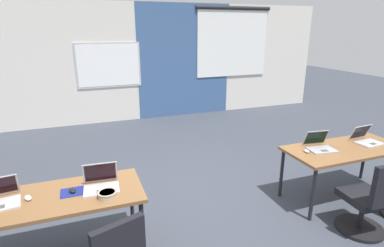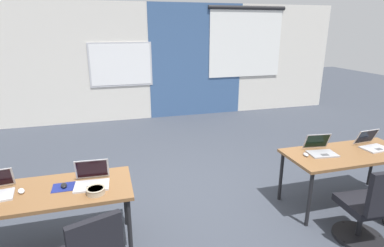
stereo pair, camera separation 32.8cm
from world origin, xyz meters
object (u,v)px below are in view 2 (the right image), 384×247
(mouse_near_left_end, at_px, (21,191))
(mouse_near_right_inner, at_px, (306,155))
(laptop_near_left_inner, at_px, (92,180))
(desk_near_right, at_px, (348,157))
(mouse_near_left_inner, at_px, (64,185))
(laptop_near_right_inner, at_px, (320,149))
(chair_near_right_inner, at_px, (368,212))
(desk_near_left, at_px, (47,196))
(snack_bowl, at_px, (96,190))
(laptop_near_right_end, at_px, (372,144))

(mouse_near_left_end, relative_size, mouse_near_right_inner, 1.02)
(mouse_near_left_end, xyz_separation_m, laptop_near_left_inner, (0.65, -0.01, 0.03))
(desk_near_right, relative_size, mouse_near_left_end, 14.08)
(mouse_near_left_inner, xyz_separation_m, laptop_near_right_inner, (2.99, 0.06, 0.03))
(desk_near_right, bearing_deg, chair_near_right_inner, -115.26)
(mouse_near_left_inner, bearing_deg, laptop_near_right_inner, 1.11)
(desk_near_left, height_order, laptop_near_left_inner, laptop_near_left_inner)
(desk_near_right, height_order, mouse_near_right_inner, mouse_near_right_inner)
(desk_near_right, xyz_separation_m, snack_bowl, (-3.04, -0.18, 0.10))
(laptop_near_right_end, xyz_separation_m, mouse_near_left_inner, (-3.75, -0.03, -0.03))
(mouse_near_right_inner, distance_m, chair_near_right_inner, 0.89)
(mouse_near_left_inner, bearing_deg, laptop_near_right_end, 0.39)
(desk_near_left, distance_m, snack_bowl, 0.50)
(desk_near_left, bearing_deg, mouse_near_left_inner, 10.14)
(mouse_near_left_end, distance_m, chair_near_right_inner, 3.49)
(mouse_near_left_inner, xyz_separation_m, chair_near_right_inner, (3.01, -0.74, -0.36))
(laptop_near_right_end, distance_m, laptop_near_left_inner, 3.49)
(mouse_near_left_end, bearing_deg, laptop_near_right_inner, 0.95)
(mouse_near_left_inner, xyz_separation_m, snack_bowl, (0.30, -0.21, 0.01))
(desk_near_left, height_order, laptop_near_right_inner, laptop_near_right_inner)
(laptop_near_left_inner, bearing_deg, laptop_near_right_inner, 4.99)
(desk_near_right, bearing_deg, mouse_near_right_inner, 174.85)
(laptop_near_right_end, bearing_deg, snack_bowl, 179.64)
(desk_near_left, height_order, mouse_near_left_inner, mouse_near_left_inner)
(desk_near_right, distance_m, laptop_near_left_inner, 3.08)
(mouse_near_left_end, height_order, snack_bowl, snack_bowl)
(laptop_near_right_end, relative_size, mouse_near_right_inner, 3.17)
(desk_near_right, xyz_separation_m, laptop_near_right_end, (0.41, 0.05, 0.11))
(laptop_near_right_inner, bearing_deg, desk_near_left, -171.28)
(desk_near_left, relative_size, desk_near_right, 1.00)
(desk_near_left, distance_m, laptop_near_right_end, 3.91)
(desk_near_left, xyz_separation_m, laptop_near_left_inner, (0.42, 0.02, 0.11))
(laptop_near_left_inner, bearing_deg, chair_near_right_inner, -11.44)
(laptop_near_left_inner, distance_m, snack_bowl, 0.21)
(desk_near_left, distance_m, mouse_near_left_inner, 0.18)
(laptop_near_right_inner, bearing_deg, desk_near_right, -6.31)
(desk_near_left, height_order, laptop_near_right_end, laptop_near_right_end)
(desk_near_right, height_order, mouse_near_left_inner, mouse_near_left_inner)
(laptop_near_left_inner, height_order, chair_near_right_inner, laptop_near_left_inner)
(laptop_near_right_end, xyz_separation_m, chair_near_right_inner, (-0.75, -0.77, -0.39))
(laptop_near_right_end, bearing_deg, mouse_near_left_inner, 176.10)
(desk_near_left, xyz_separation_m, snack_bowl, (0.46, -0.18, 0.10))
(laptop_near_left_inner, height_order, snack_bowl, laptop_near_left_inner)
(laptop_near_left_inner, bearing_deg, desk_near_left, -173.90)
(mouse_near_left_inner, bearing_deg, mouse_near_right_inner, 0.52)
(mouse_near_left_end, height_order, mouse_near_left_inner, mouse_near_left_inner)
(desk_near_left, height_order, chair_near_right_inner, chair_near_right_inner)
(laptop_near_right_end, distance_m, mouse_near_left_end, 4.13)
(laptop_near_right_inner, bearing_deg, laptop_near_right_end, 4.76)
(laptop_near_right_end, height_order, snack_bowl, laptop_near_right_end)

